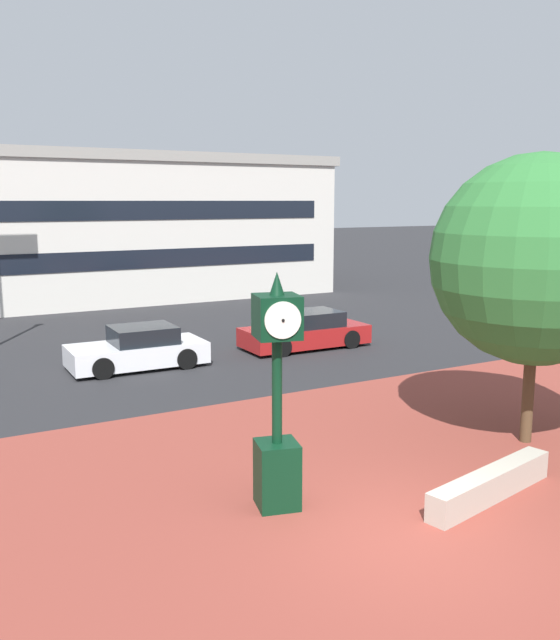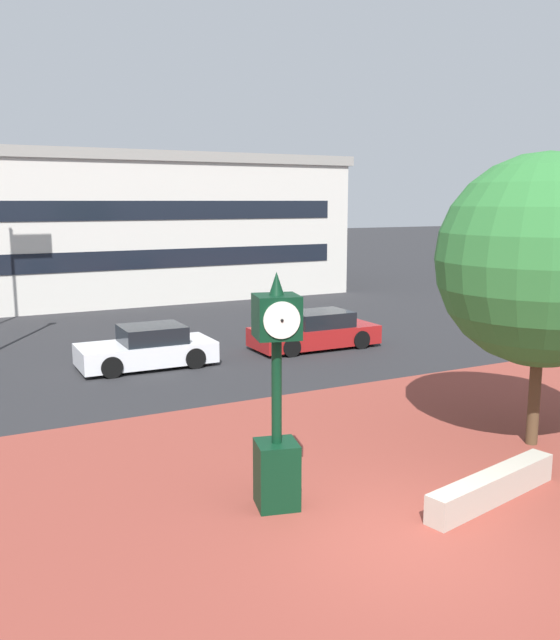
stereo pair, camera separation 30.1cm
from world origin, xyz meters
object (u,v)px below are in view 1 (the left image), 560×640
object	(u,v)px
plaza_tree	(539,263)
car_street_near	(139,349)
street_clock	(277,407)
car_street_mid	(306,331)
civic_building	(66,226)

from	to	relation	value
plaza_tree	car_street_near	bearing A→B (deg)	117.89
street_clock	car_street_mid	distance (m)	12.65
street_clock	plaza_tree	bearing A→B (deg)	16.95
car_street_near	car_street_mid	bearing A→B (deg)	-89.52
civic_building	plaza_tree	bearing A→B (deg)	-82.59
street_clock	civic_building	xyz separation A→B (m)	(2.74, 28.35, 1.99)
street_clock	civic_building	world-z (taller)	civic_building
street_clock	civic_building	bearing A→B (deg)	98.86
street_clock	car_street_near	xyz separation A→B (m)	(0.96, 10.54, -1.16)
street_clock	plaza_tree	xyz separation A→B (m)	(6.38, 0.29, 2.06)
street_clock	plaza_tree	distance (m)	6.71
street_clock	plaza_tree	size ratio (longest dim) A/B	0.66
street_clock	car_street_near	world-z (taller)	street_clock
plaza_tree	car_street_mid	bearing A→B (deg)	86.78
plaza_tree	car_street_mid	distance (m)	10.72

